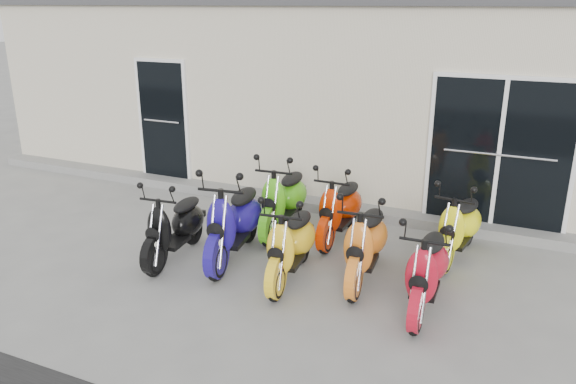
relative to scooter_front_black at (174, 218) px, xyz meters
name	(u,v)px	position (x,y,z in m)	size (l,w,h in m)	color
ground	(270,258)	(1.14, 0.51, -0.58)	(80.00, 80.00, 0.00)	gray
building	(380,87)	(1.14, 5.71, 1.02)	(14.00, 6.00, 3.20)	beige
roof_cap	(384,1)	(1.14, 5.71, 2.70)	(14.20, 6.20, 0.16)	#3F3F42
front_step	(323,206)	(1.14, 2.53, -0.51)	(14.00, 0.40, 0.15)	gray
door_left	(163,117)	(-2.06, 2.68, 0.68)	(1.07, 0.08, 2.22)	black
door_right	(500,150)	(3.74, 2.68, 0.68)	(2.02, 0.08, 2.22)	black
scooter_front_black	(174,218)	(0.00, 0.00, 0.00)	(0.57, 1.57, 1.16)	black
scooter_front_blue	(234,211)	(0.72, 0.31, 0.10)	(0.67, 1.83, 1.35)	navy
scooter_front_orange_a	(291,235)	(1.64, 0.08, 0.01)	(0.58, 1.61, 1.19)	yellow
scooter_front_orange_b	(366,233)	(2.47, 0.44, 0.04)	(0.61, 1.67, 1.23)	orange
scooter_front_red	(428,260)	(3.28, 0.05, 0.01)	(0.59, 1.61, 1.19)	red
scooter_back_green	(284,191)	(0.91, 1.44, 0.06)	(0.63, 1.73, 1.28)	#4FBD17
scooter_back_red	(340,200)	(1.77, 1.50, 0.01)	(0.58, 1.61, 1.19)	#BF2802
scooter_back_yellow	(460,218)	(3.42, 1.52, 0.00)	(0.57, 1.57, 1.16)	#F9F712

